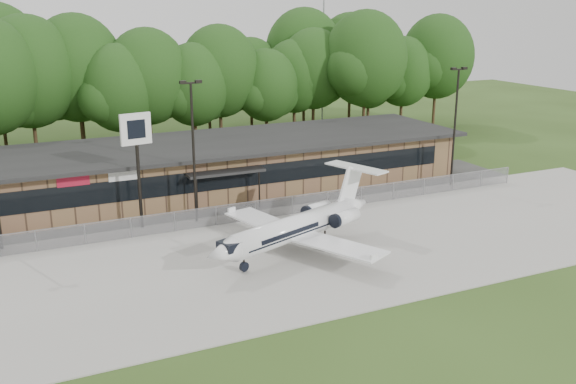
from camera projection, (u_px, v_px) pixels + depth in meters
name	position (u px, v px, depth m)	size (l,w,h in m)	color
ground	(378.00, 300.00, 34.27)	(160.00, 160.00, 0.00)	#2D4318
apron	(311.00, 250.00, 41.22)	(64.00, 18.00, 0.08)	#9E9B93
parking_lot	(246.00, 202.00, 51.23)	(50.00, 9.00, 0.06)	#383835
terminal	(226.00, 164.00, 54.49)	(41.00, 11.65, 4.30)	brown
fence	(268.00, 209.00, 47.11)	(46.00, 0.04, 1.52)	gray
treeline	(168.00, 80.00, 68.72)	(72.00, 12.00, 15.00)	#1A3C13
radio_mast	(323.00, 27.00, 81.46)	(0.20, 0.20, 25.00)	gray
light_pole_mid	(193.00, 141.00, 44.93)	(1.55, 0.30, 10.23)	black
light_pole_right	(455.00, 118.00, 54.25)	(1.55, 0.30, 10.23)	black
business_jet	(299.00, 227.00, 40.41)	(13.89, 12.42, 4.75)	white
pole_sign	(137.00, 141.00, 43.53)	(2.16, 0.59, 8.19)	black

